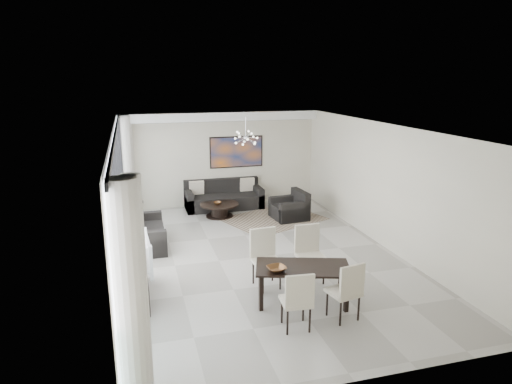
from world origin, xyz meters
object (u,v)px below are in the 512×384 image
object	(u,v)px
television	(142,254)
dining_table	(303,271)
coffee_table	(219,209)
sofa_main	(224,199)
tv_console	(135,284)

from	to	relation	value
television	dining_table	distance (m)	2.92
coffee_table	television	world-z (taller)	television
coffee_table	television	size ratio (longest dim) A/B	1.02
sofa_main	television	distance (m)	5.91
sofa_main	tv_console	bearing A→B (deg)	-117.34
coffee_table	dining_table	size ratio (longest dim) A/B	0.61
sofa_main	television	xyz separation A→B (m)	(-2.59, -5.28, 0.54)
coffee_table	sofa_main	xyz separation A→B (m)	(0.30, 0.86, 0.07)
sofa_main	dining_table	size ratio (longest dim) A/B	1.28
tv_console	television	bearing A→B (deg)	10.71
coffee_table	television	bearing A→B (deg)	-117.29
tv_console	dining_table	size ratio (longest dim) A/B	0.89
tv_console	television	distance (m)	0.59
coffee_table	dining_table	distance (m)	5.49
sofa_main	dining_table	distance (m)	6.33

